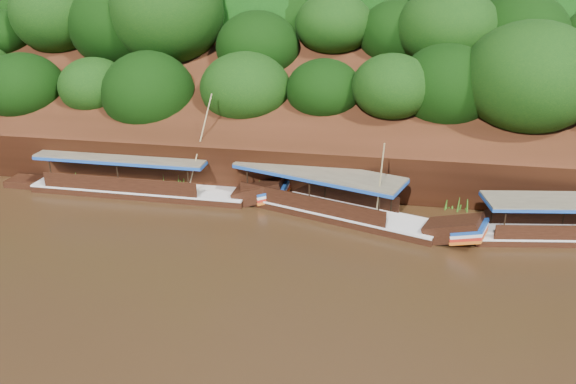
# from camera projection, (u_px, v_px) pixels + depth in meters

# --- Properties ---
(ground) EXTENTS (160.00, 160.00, 0.00)m
(ground) POSITION_uv_depth(u_px,v_px,m) (334.00, 279.00, 27.50)
(ground) COLOR black
(ground) RESTS_ON ground
(riverbank) EXTENTS (120.00, 30.06, 19.40)m
(riverbank) POSITION_uv_depth(u_px,v_px,m) (363.00, 122.00, 47.46)
(riverbank) COLOR black
(riverbank) RESTS_ON ground
(boat_1) EXTENTS (15.80, 7.13, 5.95)m
(boat_1) POSITION_uv_depth(u_px,v_px,m) (342.00, 208.00, 33.97)
(boat_1) COLOR black
(boat_1) RESTS_ON ground
(boat_2) EXTENTS (17.43, 2.90, 7.44)m
(boat_2) POSITION_uv_depth(u_px,v_px,m) (152.00, 186.00, 37.32)
(boat_2) COLOR black
(boat_2) RESTS_ON ground
(reeds) EXTENTS (50.64, 2.44, 1.97)m
(reeds) POSITION_uv_depth(u_px,v_px,m) (316.00, 188.00, 36.31)
(reeds) COLOR #336719
(reeds) RESTS_ON ground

